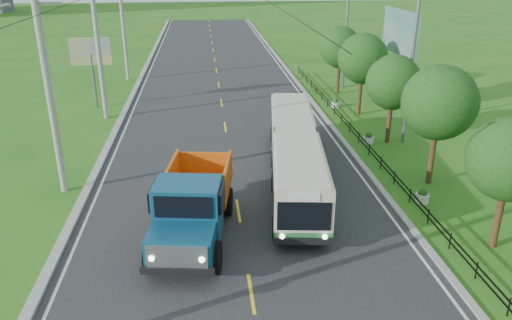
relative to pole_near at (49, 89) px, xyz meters
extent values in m
plane|color=#236919|center=(8.26, -9.00, -5.09)|extent=(240.00, 240.00, 0.00)
cube|color=#28282B|center=(8.26, 11.00, -5.08)|extent=(14.00, 120.00, 0.02)
cube|color=#9E9E99|center=(1.06, 11.00, -5.02)|extent=(0.40, 120.00, 0.15)
cube|color=#9E9E99|center=(15.41, 11.00, -5.04)|extent=(0.30, 120.00, 0.10)
cube|color=silver|center=(1.61, 11.00, -5.07)|extent=(0.12, 120.00, 0.00)
cube|color=silver|center=(14.91, 11.00, -5.07)|extent=(0.12, 120.00, 0.00)
cube|color=yellow|center=(8.26, -9.00, -5.07)|extent=(0.12, 2.20, 0.00)
cube|color=black|center=(16.26, 5.00, -4.79)|extent=(0.04, 40.00, 0.60)
cylinder|color=gray|center=(-0.04, 0.00, -0.09)|extent=(0.32, 0.32, 10.00)
cube|color=slate|center=(0.46, 0.00, 3.71)|extent=(1.20, 0.10, 0.10)
cylinder|color=gray|center=(-0.04, 12.00, -0.09)|extent=(0.32, 0.32, 10.00)
cylinder|color=gray|center=(-0.04, 24.00, -0.09)|extent=(0.32, 0.32, 10.00)
cylinder|color=#382314|center=(18.06, -7.00, -3.61)|extent=(0.28, 0.28, 2.97)
sphere|color=#184112|center=(18.06, -7.00, -1.38)|extent=(3.18, 3.18, 3.18)
sphere|color=#184112|center=(18.26, -6.50, -2.02)|extent=(2.33, 2.33, 2.33)
cylinder|color=#382314|center=(18.06, -1.00, -3.41)|extent=(0.28, 0.28, 3.36)
sphere|color=#184112|center=(18.06, -1.00, -0.89)|extent=(3.60, 3.60, 3.60)
sphere|color=#184112|center=(18.26, -0.50, -1.61)|extent=(2.64, 2.64, 2.64)
cylinder|color=#382314|center=(18.06, 5.00, -3.58)|extent=(0.28, 0.28, 3.02)
sphere|color=#184112|center=(18.06, 5.00, -1.31)|extent=(3.24, 3.24, 3.24)
sphere|color=#184112|center=(18.26, 5.50, -1.96)|extent=(2.38, 2.38, 2.38)
cylinder|color=#382314|center=(18.06, 11.00, -3.47)|extent=(0.28, 0.28, 3.25)
sphere|color=#184112|center=(18.06, 11.00, -1.03)|extent=(3.48, 3.48, 3.48)
sphere|color=#184112|center=(18.26, 11.50, -1.73)|extent=(2.55, 2.55, 2.55)
cylinder|color=#382314|center=(18.06, 17.00, -3.55)|extent=(0.28, 0.28, 3.08)
sphere|color=#184112|center=(18.06, 17.00, -1.24)|extent=(3.30, 3.30, 3.30)
sphere|color=#184112|center=(18.26, 17.50, -1.90)|extent=(2.42, 2.42, 2.42)
cylinder|color=slate|center=(19.06, 5.00, -0.59)|extent=(0.20, 0.20, 9.00)
cylinder|color=slate|center=(19.06, 19.00, -0.59)|extent=(0.20, 0.20, 9.00)
cylinder|color=silver|center=(16.86, -3.00, -4.89)|extent=(0.64, 0.64, 0.40)
sphere|color=#184112|center=(16.86, -3.00, -4.64)|extent=(0.44, 0.44, 0.44)
cylinder|color=silver|center=(16.86, 5.00, -4.89)|extent=(0.64, 0.64, 0.40)
sphere|color=#184112|center=(16.86, 5.00, -4.64)|extent=(0.44, 0.44, 0.44)
cylinder|color=silver|center=(16.86, 13.00, -4.89)|extent=(0.64, 0.64, 0.40)
sphere|color=#184112|center=(16.86, 13.00, -4.64)|extent=(0.44, 0.44, 0.44)
cylinder|color=slate|center=(-1.24, 15.00, -3.09)|extent=(0.20, 0.20, 4.00)
cube|color=yellow|center=(-1.24, 15.00, -0.89)|extent=(3.00, 0.15, 2.00)
cylinder|color=slate|center=(20.56, 8.50, -2.59)|extent=(0.24, 0.24, 5.00)
cylinder|color=slate|center=(20.56, 13.50, -2.59)|extent=(0.24, 0.24, 5.00)
cube|color=#144C47|center=(20.56, 11.00, 0.71)|extent=(0.20, 6.00, 3.00)
cube|color=#2C6F36|center=(10.89, -3.49, -4.38)|extent=(3.08, 6.96, 0.49)
cube|color=beige|center=(10.89, -3.49, -3.27)|extent=(3.08, 6.96, 1.73)
cube|color=black|center=(10.89, -3.49, -3.26)|extent=(3.05, 6.43, 0.85)
cube|color=#2C6F36|center=(11.83, 3.86, -4.38)|extent=(3.02, 6.51, 0.49)
cube|color=beige|center=(11.83, 3.86, -3.27)|extent=(3.02, 6.51, 1.73)
cube|color=black|center=(11.83, 3.86, -3.26)|extent=(2.99, 5.98, 0.85)
cube|color=#4C4C4C|center=(11.37, 0.30, -3.52)|extent=(2.20, 1.16, 2.14)
cube|color=black|center=(10.46, -6.84, -3.42)|extent=(2.01, 0.31, 1.17)
cylinder|color=black|center=(9.62, -5.45, -4.63)|extent=(0.40, 0.96, 0.93)
cylinder|color=black|center=(11.63, -5.71, -4.63)|extent=(0.40, 0.96, 0.93)
cylinder|color=black|center=(10.17, -1.09, -4.63)|extent=(0.40, 0.96, 0.93)
cylinder|color=black|center=(12.18, -1.35, -4.63)|extent=(0.40, 0.96, 0.93)
cylinder|color=black|center=(10.56, 1.94, -4.63)|extent=(0.40, 0.96, 0.93)
cylinder|color=black|center=(12.57, 1.68, -4.63)|extent=(0.40, 0.96, 0.93)
cylinder|color=black|center=(11.08, 6.03, -4.63)|extent=(0.40, 0.96, 0.93)
cylinder|color=black|center=(13.09, 5.77, -4.63)|extent=(0.40, 0.96, 0.93)
cube|color=navy|center=(5.93, -7.64, -3.88)|extent=(2.53, 1.88, 1.11)
cube|color=navy|center=(6.18, -5.99, -3.32)|extent=(2.68, 2.12, 2.22)
cube|color=black|center=(6.18, -5.99, -2.77)|extent=(2.87, 1.83, 0.78)
cube|color=black|center=(6.31, -5.12, -4.37)|extent=(2.09, 6.74, 0.28)
cube|color=#CC4513|center=(6.59, -3.25, -3.27)|extent=(3.02, 3.67, 1.44)
cylinder|color=black|center=(4.81, -7.24, -4.48)|extent=(0.57, 1.26, 1.22)
cylinder|color=black|center=(7.11, -7.59, -4.48)|extent=(0.57, 1.26, 1.22)
cylinder|color=black|center=(5.47, -2.86, -4.48)|extent=(0.57, 1.26, 1.22)
cylinder|color=black|center=(7.77, -3.21, -4.48)|extent=(0.57, 1.26, 1.22)
camera|label=1|loc=(6.94, -22.91, 5.52)|focal=35.00mm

